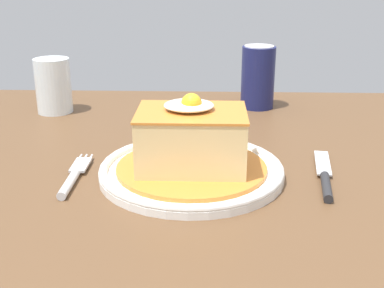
{
  "coord_description": "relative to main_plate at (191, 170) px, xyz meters",
  "views": [
    {
      "loc": [
        -0.03,
        -0.67,
        1.03
      ],
      "look_at": [
        -0.05,
        -0.02,
        0.79
      ],
      "focal_mm": 46.77,
      "sensor_mm": 36.0,
      "label": 1
    }
  ],
  "objects": [
    {
      "name": "main_plate",
      "position": [
        0.0,
        0.0,
        0.0
      ],
      "size": [
        0.25,
        0.25,
        0.02
      ],
      "color": "white",
      "rests_on": "dining_table"
    },
    {
      "name": "drinking_glass",
      "position": [
        -0.28,
        0.3,
        0.04
      ],
      "size": [
        0.07,
        0.07,
        0.1
      ],
      "color": "#3F2314",
      "rests_on": "dining_table"
    },
    {
      "name": "knife",
      "position": [
        0.18,
        -0.02,
        -0.0
      ],
      "size": [
        0.04,
        0.17,
        0.01
      ],
      "color": "#262628",
      "rests_on": "dining_table"
    },
    {
      "name": "soda_can",
      "position": [
        0.12,
        0.35,
        0.05
      ],
      "size": [
        0.07,
        0.07,
        0.12
      ],
      "color": "#191E51",
      "rests_on": "dining_table"
    },
    {
      "name": "dining_table",
      "position": [
        0.05,
        0.04,
        -0.11
      ],
      "size": [
        1.43,
        0.88,
        0.75
      ],
      "color": "brown",
      "rests_on": "ground_plane"
    },
    {
      "name": "fork",
      "position": [
        -0.16,
        -0.02,
        -0.0
      ],
      "size": [
        0.02,
        0.14,
        0.01
      ],
      "color": "silver",
      "rests_on": "dining_table"
    },
    {
      "name": "sandwich_meal",
      "position": [
        -0.0,
        0.0,
        0.04
      ],
      "size": [
        0.21,
        0.21,
        0.11
      ],
      "color": "orange",
      "rests_on": "main_plate"
    }
  ]
}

